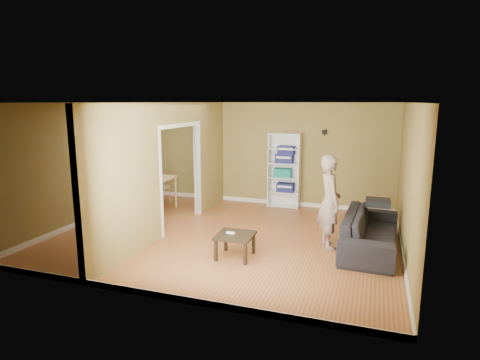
% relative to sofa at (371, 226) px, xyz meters
% --- Properties ---
extents(room_shell, '(6.50, 6.50, 6.50)m').
position_rel_sofa_xyz_m(room_shell, '(-2.70, -0.14, 0.86)').
color(room_shell, '#A95837').
rests_on(room_shell, ground).
extents(partition, '(0.22, 5.50, 2.60)m').
position_rel_sofa_xyz_m(partition, '(-3.90, -0.14, 0.86)').
color(partition, olive).
rests_on(partition, ground).
extents(wall_speaker, '(0.10, 0.10, 0.10)m').
position_rel_sofa_xyz_m(wall_speaker, '(-1.20, 2.55, 1.46)').
color(wall_speaker, black).
rests_on(wall_speaker, room_shell).
extents(sofa, '(2.34, 1.09, 0.88)m').
position_rel_sofa_xyz_m(sofa, '(0.00, 0.00, 0.00)').
color(sofa, black).
rests_on(sofa, ground).
extents(person, '(0.89, 0.81, 1.99)m').
position_rel_sofa_xyz_m(person, '(-0.73, -0.14, 0.56)').
color(person, slate).
rests_on(person, ground).
extents(bookshelf, '(0.78, 0.34, 1.86)m').
position_rel_sofa_xyz_m(bookshelf, '(-2.13, 2.46, 0.49)').
color(bookshelf, white).
rests_on(bookshelf, ground).
extents(paper_box_navy_a, '(0.42, 0.27, 0.21)m').
position_rel_sofa_xyz_m(paper_box_navy_a, '(-2.09, 2.42, 0.06)').
color(paper_box_navy_a, navy).
rests_on(paper_box_navy_a, bookshelf).
extents(paper_box_teal, '(0.43, 0.28, 0.22)m').
position_rel_sofa_xyz_m(paper_box_teal, '(-2.16, 2.42, 0.43)').
color(paper_box_teal, '#1E6457').
rests_on(paper_box_teal, bookshelf).
extents(paper_box_navy_b, '(0.43, 0.28, 0.22)m').
position_rel_sofa_xyz_m(paper_box_navy_b, '(-2.13, 2.42, 0.79)').
color(paper_box_navy_b, navy).
rests_on(paper_box_navy_b, bookshelf).
extents(paper_box_navy_c, '(0.40, 0.26, 0.20)m').
position_rel_sofa_xyz_m(paper_box_navy_c, '(-2.09, 2.42, 0.99)').
color(paper_box_navy_c, navy).
rests_on(paper_box_navy_c, bookshelf).
extents(coffee_table, '(0.62, 0.62, 0.41)m').
position_rel_sofa_xyz_m(coffee_table, '(-2.17, -1.16, -0.09)').
color(coffee_table, '#322817').
rests_on(coffee_table, ground).
extents(game_controller, '(0.14, 0.04, 0.03)m').
position_rel_sofa_xyz_m(game_controller, '(-2.26, -1.15, -0.01)').
color(game_controller, white).
rests_on(game_controller, coffee_table).
extents(dining_table, '(1.31, 0.87, 0.82)m').
position_rel_sofa_xyz_m(dining_table, '(-5.27, 1.08, 0.30)').
color(dining_table, tan).
rests_on(dining_table, ground).
extents(chair_left, '(0.60, 0.60, 1.01)m').
position_rel_sofa_xyz_m(chair_left, '(-5.97, 1.07, 0.07)').
color(chair_left, '#D0BA8A').
rests_on(chair_left, ground).
extents(chair_near, '(0.52, 0.52, 0.98)m').
position_rel_sofa_xyz_m(chair_near, '(-5.28, 0.45, 0.05)').
color(chair_near, tan).
rests_on(chair_near, ground).
extents(chair_far, '(0.52, 0.52, 0.91)m').
position_rel_sofa_xyz_m(chair_far, '(-5.23, 1.74, 0.02)').
color(chair_far, tan).
rests_on(chair_far, ground).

